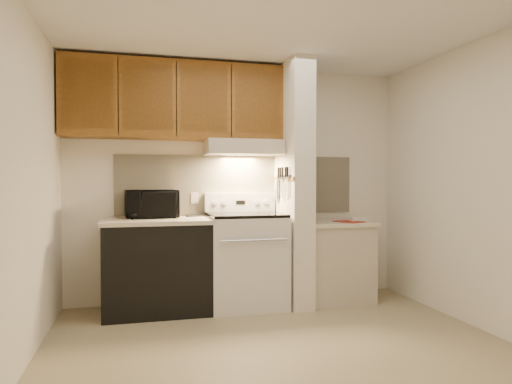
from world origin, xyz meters
name	(u,v)px	position (x,y,z in m)	size (l,w,h in m)	color
floor	(279,346)	(0.00, 0.00, 0.00)	(3.60, 3.60, 0.00)	tan
ceiling	(279,21)	(0.00, 0.00, 2.50)	(3.60, 3.60, 0.00)	white
wall_back	(239,184)	(0.00, 1.50, 1.25)	(3.60, 0.02, 2.50)	white
wall_left	(23,185)	(-1.80, 0.00, 1.25)	(0.02, 3.00, 2.50)	white
wall_right	(478,184)	(1.80, 0.00, 1.25)	(0.02, 3.00, 2.50)	white
backsplash	(239,185)	(0.00, 1.49, 1.24)	(2.60, 0.02, 0.63)	beige
range_body	(246,261)	(0.00, 1.16, 0.46)	(0.76, 0.65, 0.92)	silver
oven_window	(253,263)	(0.00, 0.84, 0.50)	(0.50, 0.01, 0.30)	black
oven_handle	(254,240)	(0.00, 0.80, 0.72)	(0.02, 0.02, 0.65)	silver
cooktop	(246,215)	(0.00, 1.16, 0.94)	(0.74, 0.64, 0.03)	black
range_backguard	(240,202)	(0.00, 1.44, 1.05)	(0.76, 0.08, 0.20)	silver
range_display	(241,202)	(0.00, 1.40, 1.05)	(0.10, 0.01, 0.04)	black
range_knob_left_outer	(215,203)	(-0.28, 1.40, 1.05)	(0.05, 0.05, 0.02)	silver
range_knob_left_inner	(224,203)	(-0.18, 1.40, 1.05)	(0.05, 0.05, 0.02)	silver
range_knob_right_inner	(257,202)	(0.18, 1.40, 1.05)	(0.05, 0.05, 0.02)	silver
range_knob_right_outer	(266,202)	(0.28, 1.40, 1.05)	(0.05, 0.05, 0.02)	silver
dishwasher_front	(157,268)	(-0.88, 1.17, 0.43)	(1.00, 0.63, 0.87)	black
left_countertop	(157,221)	(-0.88, 1.17, 0.89)	(1.04, 0.67, 0.04)	beige
spoon_rest	(196,216)	(-0.48, 1.36, 0.92)	(0.20, 0.07, 0.01)	black
teal_jar	(156,212)	(-0.88, 1.39, 0.96)	(0.09, 0.09, 0.10)	#1F706F
outlet	(195,198)	(-0.48, 1.48, 1.10)	(0.08, 0.01, 0.12)	#C2B4A0
microwave	(152,204)	(-0.93, 1.31, 1.05)	(0.50, 0.34, 0.28)	black
partition_pillar	(294,184)	(0.51, 1.15, 1.25)	(0.22, 0.70, 2.50)	silver
pillar_trim	(283,179)	(0.39, 1.15, 1.30)	(0.01, 0.70, 0.04)	brown
knife_strip	(284,177)	(0.39, 1.10, 1.32)	(0.02, 0.42, 0.04)	black
knife_blade_a	(287,187)	(0.38, 0.95, 1.22)	(0.01, 0.04, 0.16)	silver
knife_handle_a	(287,172)	(0.38, 0.95, 1.37)	(0.02, 0.02, 0.10)	black
knife_blade_b	(285,188)	(0.38, 1.01, 1.21)	(0.01, 0.04, 0.18)	silver
knife_handle_b	(286,172)	(0.38, 1.01, 1.37)	(0.02, 0.02, 0.10)	black
knife_blade_c	(282,189)	(0.38, 1.11, 1.20)	(0.01, 0.04, 0.20)	silver
knife_handle_c	(283,172)	(0.38, 1.11, 1.37)	(0.02, 0.02, 0.10)	black
knife_blade_d	(281,187)	(0.38, 1.17, 1.22)	(0.01, 0.04, 0.16)	silver
knife_handle_d	(280,172)	(0.38, 1.18, 1.37)	(0.02, 0.02, 0.10)	black
knife_blade_e	(278,187)	(0.38, 1.27, 1.21)	(0.01, 0.04, 0.18)	silver
knife_handle_e	(278,172)	(0.38, 1.25, 1.37)	(0.02, 0.02, 0.10)	black
oven_mitt	(277,190)	(0.38, 1.32, 1.19)	(0.03, 0.09, 0.21)	gray
right_cab_base	(334,263)	(0.97, 1.15, 0.40)	(0.70, 0.60, 0.81)	#C2B4A0
right_countertop	(334,223)	(0.97, 1.15, 0.83)	(0.74, 0.64, 0.04)	beige
red_folder	(349,222)	(1.07, 1.00, 0.85)	(0.21, 0.28, 0.01)	#A1311D
white_box	(358,219)	(1.19, 1.05, 0.87)	(0.15, 0.10, 0.04)	white
range_hood	(243,148)	(0.00, 1.28, 1.62)	(0.78, 0.44, 0.15)	#C2B4A0
hood_lip	(248,151)	(0.00, 1.07, 1.58)	(0.78, 0.04, 0.06)	#C2B4A0
upper_cabinets	(175,101)	(-0.69, 1.32, 2.08)	(2.18, 0.33, 0.77)	brown
cab_door_a	(88,94)	(-1.51, 1.17, 2.08)	(0.46, 0.01, 0.63)	brown
cab_gap_a	(118,96)	(-1.23, 1.16, 2.08)	(0.01, 0.01, 0.73)	black
cab_door_b	(148,97)	(-0.96, 1.17, 2.08)	(0.46, 0.01, 0.63)	brown
cab_gap_b	(176,98)	(-0.69, 1.16, 2.08)	(0.01, 0.01, 0.73)	black
cab_door_c	(204,99)	(-0.42, 1.17, 2.08)	(0.46, 0.01, 0.63)	brown
cab_gap_c	(231,101)	(-0.14, 1.16, 2.08)	(0.01, 0.01, 0.73)	black
cab_door_d	(258,102)	(0.13, 1.17, 2.08)	(0.46, 0.01, 0.63)	brown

